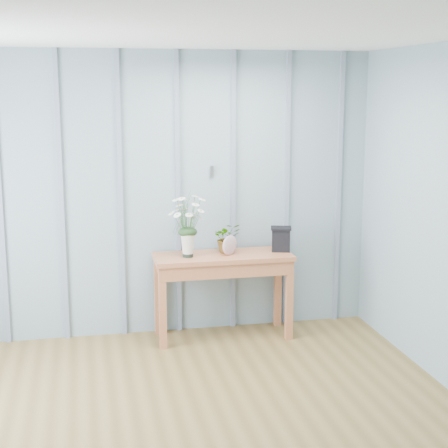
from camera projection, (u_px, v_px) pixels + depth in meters
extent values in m
cube|color=#8398A3|center=(149.00, 196.00, 5.99)|extent=(4.00, 0.01, 2.50)
cube|color=white|center=(187.00, 25.00, 3.59)|extent=(4.00, 4.50, 0.01)
cube|color=#A1A0A5|center=(212.00, 171.00, 6.05)|extent=(0.03, 0.01, 0.10)
cube|color=gray|center=(0.00, 200.00, 5.73)|extent=(0.04, 0.03, 2.50)
cube|color=gray|center=(61.00, 199.00, 5.83)|extent=(0.04, 0.03, 2.50)
cube|color=gray|center=(121.00, 197.00, 5.93)|extent=(0.04, 0.03, 2.50)
cube|color=gray|center=(178.00, 195.00, 6.03)|extent=(0.04, 0.03, 2.50)
cube|color=gray|center=(233.00, 193.00, 6.13)|extent=(0.04, 0.03, 2.50)
cube|color=gray|center=(287.00, 191.00, 6.23)|extent=(0.04, 0.03, 2.50)
cube|color=gray|center=(339.00, 190.00, 6.33)|extent=(0.04, 0.03, 2.50)
cube|color=#A95E39|center=(223.00, 257.00, 5.97)|extent=(1.20, 0.45, 0.04)
cube|color=#A95E39|center=(223.00, 266.00, 5.99)|extent=(1.13, 0.42, 0.12)
cube|color=#A95E39|center=(163.00, 308.00, 5.76)|extent=(0.06, 0.06, 0.71)
cube|color=#A95E39|center=(289.00, 300.00, 5.99)|extent=(0.06, 0.06, 0.71)
cube|color=#A95E39|center=(158.00, 296.00, 6.11)|extent=(0.06, 0.06, 0.71)
cube|color=#A95E39|center=(278.00, 288.00, 6.33)|extent=(0.06, 0.06, 0.71)
cylinder|color=black|center=(188.00, 254.00, 5.88)|extent=(0.09, 0.09, 0.06)
cone|color=beige|center=(188.00, 244.00, 5.86)|extent=(0.16, 0.16, 0.21)
ellipsoid|color=#183517|center=(188.00, 232.00, 5.84)|extent=(0.16, 0.14, 0.09)
imported|color=#183517|center=(227.00, 238.00, 6.02)|extent=(0.24, 0.21, 0.26)
ellipsoid|color=#8F4F68|center=(230.00, 245.00, 5.93)|extent=(0.17, 0.14, 0.18)
cube|color=black|center=(281.00, 240.00, 6.07)|extent=(0.18, 0.16, 0.20)
cube|color=black|center=(281.00, 228.00, 6.05)|extent=(0.21, 0.18, 0.02)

